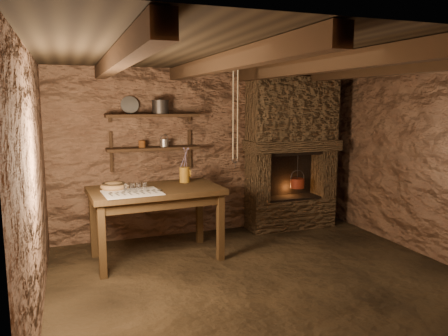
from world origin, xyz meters
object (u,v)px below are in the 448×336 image
object	(u,v)px
wooden_bowl	(114,186)
iron_stockpot	(160,108)
work_table	(156,221)
red_pot	(297,182)
stoneware_jug	(185,167)

from	to	relation	value
wooden_bowl	iron_stockpot	size ratio (longest dim) A/B	1.41
work_table	red_pot	distance (m)	2.40
work_table	iron_stockpot	xyz separation A→B (m)	(0.24, 0.74, 1.37)
iron_stockpot	wooden_bowl	bearing A→B (deg)	-137.23
stoneware_jug	iron_stockpot	world-z (taller)	iron_stockpot
wooden_bowl	iron_stockpot	world-z (taller)	iron_stockpot
red_pot	work_table	bearing A→B (deg)	-165.09
iron_stockpot	stoneware_jug	bearing A→B (deg)	-68.32
stoneware_jug	wooden_bowl	distance (m)	0.95
work_table	wooden_bowl	distance (m)	0.67
iron_stockpot	work_table	bearing A→B (deg)	-107.78
work_table	wooden_bowl	size ratio (longest dim) A/B	5.12
red_pot	wooden_bowl	bearing A→B (deg)	-168.91
wooden_bowl	iron_stockpot	bearing A→B (deg)	42.77
wooden_bowl	iron_stockpot	distance (m)	1.35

